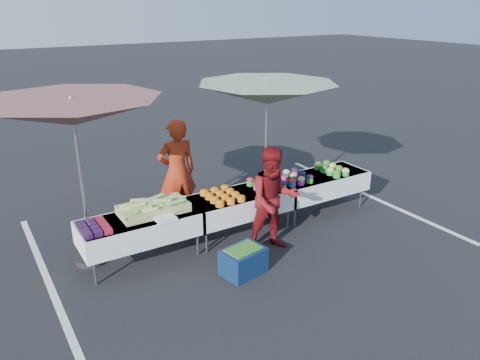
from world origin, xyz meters
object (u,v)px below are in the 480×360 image
customer (274,200)px  umbrella_right (267,95)px  umbrella_left (73,113)px  table_center (240,203)px  storage_bin (243,261)px  table_left (140,227)px  table_right (320,183)px  vendor (177,172)px

customer → umbrella_right: size_ratio=0.62×
customer → umbrella_left: (-2.67, 1.15, 1.50)m
table_center → umbrella_right: 1.94m
storage_bin → table_left: bearing=124.2°
table_left → table_center: 1.80m
umbrella_left → umbrella_right: 3.30m
storage_bin → customer: bearing=14.5°
table_right → vendor: size_ratio=0.96×
table_center → umbrella_right: (0.80, 0.40, 1.72)m
customer → umbrella_right: (0.63, 1.15, 1.44)m
umbrella_right → table_right: bearing=-21.8°
umbrella_right → customer: bearing=-118.8°
umbrella_right → vendor: bearing=157.7°
umbrella_left → table_right: bearing=-5.3°
umbrella_left → vendor: bearing=18.9°
table_right → customer: bearing=-155.3°
table_left → storage_bin: bearing=-44.6°
table_left → umbrella_left: size_ratio=0.63×
storage_bin → umbrella_right: bearing=35.7°
table_left → customer: 2.13m
vendor → storage_bin: (0.06, -2.16, -0.76)m
customer → umbrella_left: umbrella_left is taller
customer → umbrella_right: bearing=77.0°
table_right → umbrella_right: 2.03m
customer → umbrella_left: bearing=172.4°
table_right → customer: (-1.63, -0.75, 0.29)m
vendor → umbrella_left: umbrella_left is taller
table_center → umbrella_left: size_ratio=0.63×
table_right → storage_bin: table_right is taller
table_right → table_center: bearing=180.0°
umbrella_left → customer: bearing=-23.3°
customer → vendor: bearing=132.0°
umbrella_right → storage_bin: umbrella_right is taller
table_center → customer: 0.82m
umbrella_left → storage_bin: (1.86, -1.54, -2.16)m
table_center → vendor: size_ratio=0.96×
table_left → umbrella_left: 1.96m
table_left → table_center: same height
table_center → customer: customer is taller
table_left → table_right: size_ratio=1.00×
customer → umbrella_left: size_ratio=0.59×
table_right → umbrella_right: bearing=158.2°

